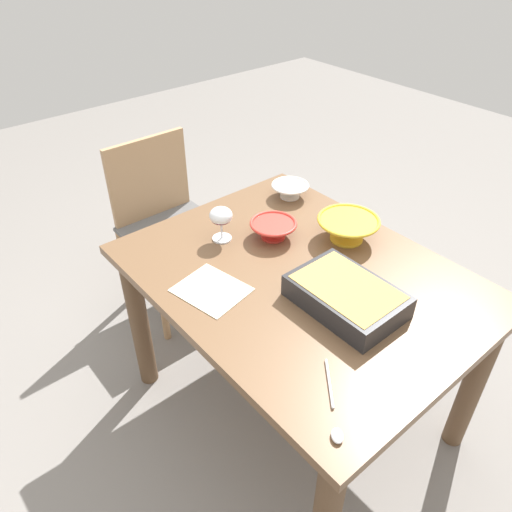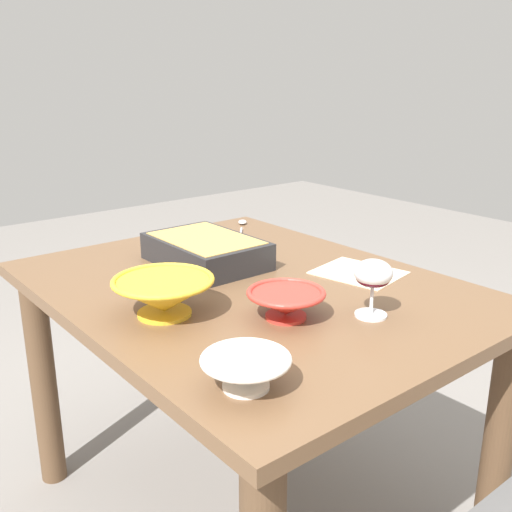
{
  "view_description": "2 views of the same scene",
  "coord_description": "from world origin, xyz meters",
  "px_view_note": "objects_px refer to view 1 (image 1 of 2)",
  "views": [
    {
      "loc": [
        -0.91,
        0.96,
        1.77
      ],
      "look_at": [
        0.12,
        0.1,
        0.78
      ],
      "focal_mm": 34.53,
      "sensor_mm": 36.0,
      "label": 1
    },
    {
      "loc": [
        1.13,
        -0.89,
        1.25
      ],
      "look_at": [
        0.02,
        0.01,
        0.8
      ],
      "focal_mm": 41.13,
      "sensor_mm": 36.0,
      "label": 2
    }
  ],
  "objects_px": {
    "dining_table": "(299,302)",
    "wine_glass": "(221,217)",
    "casserole_dish": "(346,295)",
    "chair": "(165,219)",
    "small_bowl": "(273,229)",
    "mixing_bowl": "(348,228)",
    "serving_spoon": "(334,416)",
    "napkin": "(211,290)",
    "serving_bowl": "(290,190)"
  },
  "relations": [
    {
      "from": "wine_glass",
      "to": "mixing_bowl",
      "type": "height_order",
      "value": "wine_glass"
    },
    {
      "from": "chair",
      "to": "napkin",
      "type": "distance_m",
      "value": 0.91
    },
    {
      "from": "serving_bowl",
      "to": "napkin",
      "type": "height_order",
      "value": "serving_bowl"
    },
    {
      "from": "serving_bowl",
      "to": "wine_glass",
      "type": "bearing_deg",
      "value": 99.66
    },
    {
      "from": "wine_glass",
      "to": "mixing_bowl",
      "type": "xyz_separation_m",
      "value": [
        -0.3,
        -0.36,
        -0.04
      ]
    },
    {
      "from": "serving_bowl",
      "to": "small_bowl",
      "type": "bearing_deg",
      "value": 125.47
    },
    {
      "from": "casserole_dish",
      "to": "serving_spoon",
      "type": "height_order",
      "value": "casserole_dish"
    },
    {
      "from": "wine_glass",
      "to": "serving_spoon",
      "type": "relative_size",
      "value": 0.63
    },
    {
      "from": "wine_glass",
      "to": "napkin",
      "type": "relative_size",
      "value": 0.61
    },
    {
      "from": "casserole_dish",
      "to": "dining_table",
      "type": "bearing_deg",
      "value": -2.31
    },
    {
      "from": "casserole_dish",
      "to": "chair",
      "type": "bearing_deg",
      "value": -0.93
    },
    {
      "from": "wine_glass",
      "to": "serving_bowl",
      "type": "relative_size",
      "value": 0.84
    },
    {
      "from": "serving_bowl",
      "to": "serving_spoon",
      "type": "distance_m",
      "value": 1.11
    },
    {
      "from": "chair",
      "to": "small_bowl",
      "type": "height_order",
      "value": "chair"
    },
    {
      "from": "mixing_bowl",
      "to": "serving_bowl",
      "type": "relative_size",
      "value": 1.44
    },
    {
      "from": "mixing_bowl",
      "to": "small_bowl",
      "type": "distance_m",
      "value": 0.28
    },
    {
      "from": "serving_bowl",
      "to": "dining_table",
      "type": "bearing_deg",
      "value": 141.07
    },
    {
      "from": "casserole_dish",
      "to": "serving_bowl",
      "type": "xyz_separation_m",
      "value": [
        0.62,
        -0.34,
        -0.01
      ]
    },
    {
      "from": "dining_table",
      "to": "mixing_bowl",
      "type": "height_order",
      "value": "mixing_bowl"
    },
    {
      "from": "serving_spoon",
      "to": "napkin",
      "type": "relative_size",
      "value": 0.96
    },
    {
      "from": "casserole_dish",
      "to": "serving_bowl",
      "type": "bearing_deg",
      "value": -28.85
    },
    {
      "from": "mixing_bowl",
      "to": "napkin",
      "type": "xyz_separation_m",
      "value": [
        0.08,
        0.56,
        -0.05
      ]
    },
    {
      "from": "small_bowl",
      "to": "serving_bowl",
      "type": "distance_m",
      "value": 0.32
    },
    {
      "from": "serving_bowl",
      "to": "serving_spoon",
      "type": "height_order",
      "value": "serving_bowl"
    },
    {
      "from": "chair",
      "to": "serving_bowl",
      "type": "xyz_separation_m",
      "value": [
        -0.54,
        -0.32,
        0.27
      ]
    },
    {
      "from": "small_bowl",
      "to": "serving_bowl",
      "type": "relative_size",
      "value": 1.11
    },
    {
      "from": "chair",
      "to": "wine_glass",
      "type": "distance_m",
      "value": 0.7
    },
    {
      "from": "dining_table",
      "to": "wine_glass",
      "type": "xyz_separation_m",
      "value": [
        0.34,
        0.08,
        0.22
      ]
    },
    {
      "from": "serving_spoon",
      "to": "mixing_bowl",
      "type": "bearing_deg",
      "value": -50.49
    },
    {
      "from": "casserole_dish",
      "to": "mixing_bowl",
      "type": "relative_size",
      "value": 1.48
    },
    {
      "from": "small_bowl",
      "to": "wine_glass",
      "type": "bearing_deg",
      "value": 53.9
    },
    {
      "from": "dining_table",
      "to": "mixing_bowl",
      "type": "distance_m",
      "value": 0.33
    },
    {
      "from": "mixing_bowl",
      "to": "napkin",
      "type": "bearing_deg",
      "value": 81.55
    },
    {
      "from": "chair",
      "to": "casserole_dish",
      "type": "height_order",
      "value": "chair"
    },
    {
      "from": "chair",
      "to": "mixing_bowl",
      "type": "height_order",
      "value": "chair"
    },
    {
      "from": "dining_table",
      "to": "small_bowl",
      "type": "height_order",
      "value": "small_bowl"
    },
    {
      "from": "serving_spoon",
      "to": "napkin",
      "type": "bearing_deg",
      "value": -5.04
    },
    {
      "from": "wine_glass",
      "to": "casserole_dish",
      "type": "relative_size",
      "value": 0.39
    },
    {
      "from": "wine_glass",
      "to": "mixing_bowl",
      "type": "relative_size",
      "value": 0.58
    },
    {
      "from": "napkin",
      "to": "wine_glass",
      "type": "bearing_deg",
      "value": -43.37
    },
    {
      "from": "small_bowl",
      "to": "napkin",
      "type": "height_order",
      "value": "small_bowl"
    },
    {
      "from": "small_bowl",
      "to": "chair",
      "type": "bearing_deg",
      "value": 5.01
    },
    {
      "from": "wine_glass",
      "to": "serving_spoon",
      "type": "height_order",
      "value": "wine_glass"
    },
    {
      "from": "wine_glass",
      "to": "casserole_dish",
      "type": "distance_m",
      "value": 0.56
    },
    {
      "from": "dining_table",
      "to": "chair",
      "type": "height_order",
      "value": "chair"
    },
    {
      "from": "dining_table",
      "to": "serving_bowl",
      "type": "bearing_deg",
      "value": -38.93
    },
    {
      "from": "casserole_dish",
      "to": "napkin",
      "type": "xyz_separation_m",
      "value": [
        0.33,
        0.28,
        -0.04
      ]
    },
    {
      "from": "wine_glass",
      "to": "napkin",
      "type": "height_order",
      "value": "wine_glass"
    },
    {
      "from": "wine_glass",
      "to": "small_bowl",
      "type": "relative_size",
      "value": 0.76
    },
    {
      "from": "mixing_bowl",
      "to": "casserole_dish",
      "type": "bearing_deg",
      "value": 131.01
    }
  ]
}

